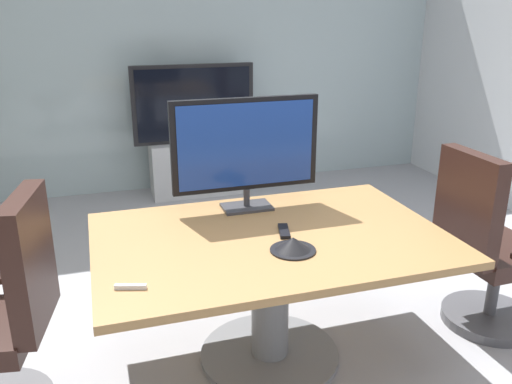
{
  "coord_description": "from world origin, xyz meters",
  "views": [
    {
      "loc": [
        -0.81,
        -2.36,
        1.83
      ],
      "look_at": [
        0.01,
        0.24,
        0.88
      ],
      "focal_mm": 37.45,
      "sensor_mm": 36.0,
      "label": 1
    }
  ],
  "objects": [
    {
      "name": "office_chair_right",
      "position": [
        1.3,
        -0.09,
        0.46
      ],
      "size": [
        0.6,
        0.57,
        1.09
      ],
      "rotation": [
        0.0,
        0.0,
        1.59
      ],
      "color": "#4C4C51",
      "rests_on": "ground"
    },
    {
      "name": "whiteboard_marker",
      "position": [
        -0.72,
        -0.35,
        0.74
      ],
      "size": [
        0.13,
        0.06,
        0.02
      ],
      "primitive_type": "cube",
      "rotation": [
        0.0,
        0.0,
        -0.29
      ],
      "color": "silver",
      "rests_on": "conference_table"
    },
    {
      "name": "wall_display_unit",
      "position": [
        0.17,
        2.8,
        0.44
      ],
      "size": [
        1.2,
        0.36,
        1.31
      ],
      "color": "#B7BABC",
      "rests_on": "ground"
    },
    {
      "name": "ground_plane",
      "position": [
        0.0,
        0.0,
        0.0
      ],
      "size": [
        7.32,
        7.32,
        0.0
      ],
      "primitive_type": "plane",
      "color": "#99999E"
    },
    {
      "name": "conference_table",
      "position": [
        0.01,
        -0.01,
        0.54
      ],
      "size": [
        1.77,
        1.17,
        0.73
      ],
      "color": "olive",
      "rests_on": "ground"
    },
    {
      "name": "office_chair_left",
      "position": [
        -1.29,
        -0.07,
        0.46
      ],
      "size": [
        0.63,
        0.61,
        1.09
      ],
      "rotation": [
        0.0,
        0.0,
        -1.74
      ],
      "color": "#4C4C51",
      "rests_on": "ground"
    },
    {
      "name": "conference_phone",
      "position": [
        0.05,
        -0.22,
        0.76
      ],
      "size": [
        0.22,
        0.22,
        0.07
      ],
      "color": "black",
      "rests_on": "conference_table"
    },
    {
      "name": "wall_back_glass_partition",
      "position": [
        0.0,
        3.16,
        1.42
      ],
      "size": [
        5.92,
        0.1,
        2.85
      ],
      "primitive_type": "cube",
      "color": "#9EB2B7",
      "rests_on": "ground"
    },
    {
      "name": "remote_control",
      "position": [
        0.08,
        -0.0,
        0.74
      ],
      "size": [
        0.09,
        0.18,
        0.02
      ],
      "primitive_type": "cube",
      "rotation": [
        0.0,
        0.0,
        -0.26
      ],
      "color": "black",
      "rests_on": "conference_table"
    },
    {
      "name": "tv_monitor",
      "position": [
        -0.0,
        0.41,
        1.09
      ],
      "size": [
        0.84,
        0.18,
        0.64
      ],
      "color": "#333338",
      "rests_on": "conference_table"
    }
  ]
}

